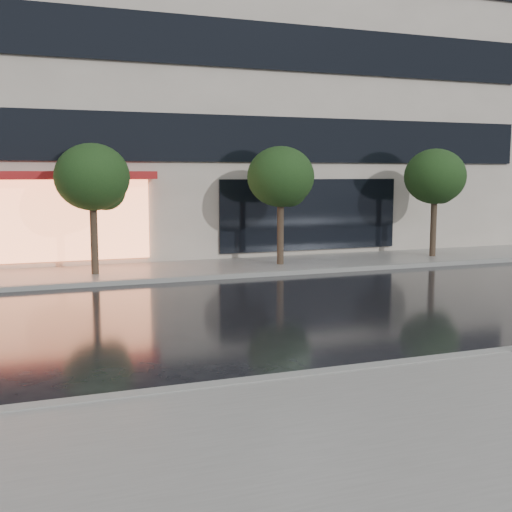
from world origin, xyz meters
name	(u,v)px	position (x,y,z in m)	size (l,w,h in m)	color
ground	(343,356)	(0.00, 0.00, 0.00)	(120.00, 120.00, 0.00)	black
sidewalk_near	(468,421)	(0.00, -3.25, 0.06)	(60.00, 4.50, 0.12)	slate
sidewalk_far	(191,269)	(0.00, 10.25, 0.06)	(60.00, 3.50, 0.12)	slate
curb_near	(373,369)	(0.00, -1.00, 0.07)	(60.00, 0.25, 0.14)	gray
curb_far	(206,277)	(0.00, 8.50, 0.07)	(60.00, 0.25, 0.14)	gray
office_building	(140,30)	(0.00, 17.97, 9.00)	(30.00, 12.76, 18.00)	#BFB2A1
bg_building_right	(485,103)	(26.00, 28.00, 8.00)	(12.00, 12.00, 16.00)	#4C4C54
tree_mid_west	(94,180)	(-2.94, 10.03, 2.92)	(2.20, 2.20, 3.99)	#33261C
tree_mid_east	(282,179)	(3.06, 10.03, 2.92)	(2.20, 2.20, 3.99)	#33261C
tree_far_east	(436,179)	(9.06, 10.03, 2.92)	(2.20, 2.20, 3.99)	#33261C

